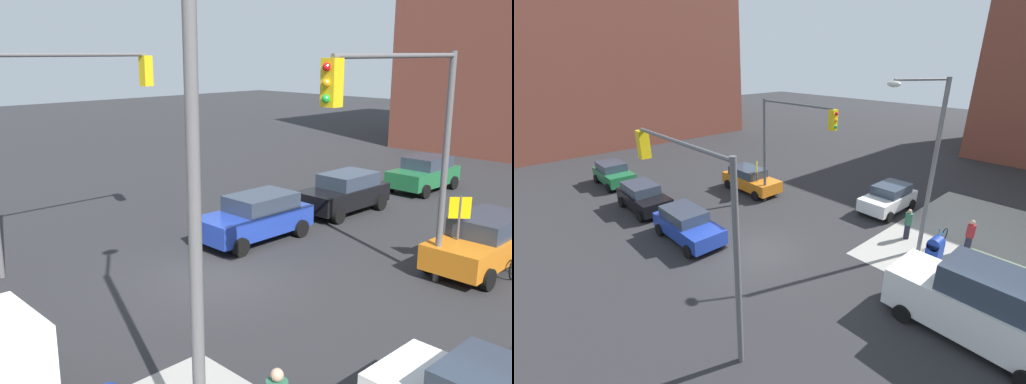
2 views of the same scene
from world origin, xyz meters
The scene contains 9 objects.
ground_plane centered at (0.00, 0.00, 0.00)m, with size 120.00×120.00×0.00m, color #28282B.
traffic_signal_nw_corner centered at (-2.43, 4.50, 4.63)m, with size 5.43×0.36×6.50m.
traffic_signal_se_corner centered at (2.33, -4.50, 4.64)m, with size 5.66×0.36×6.50m.
street_lamp_corner centered at (5.01, 5.48, 4.70)m, with size 1.63×2.33×8.00m.
warning_sign_two_way centered at (-5.40, 4.61, 1.64)m, with size 0.48×0.48×2.40m.
coupe_black centered at (-8.44, -1.90, 0.84)m, with size 4.15×2.02×1.62m.
hatchback_orange centered at (-6.50, 4.93, 0.84)m, with size 4.41×2.02×1.62m.
coupe_green centered at (-14.26, -1.62, 0.84)m, with size 3.84×2.02×1.62m.
sedan_blue centered at (-3.31, -1.82, 0.84)m, with size 4.29×2.02×1.62m.
Camera 1 is at (9.97, 12.04, 6.47)m, focal length 40.00 mm.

